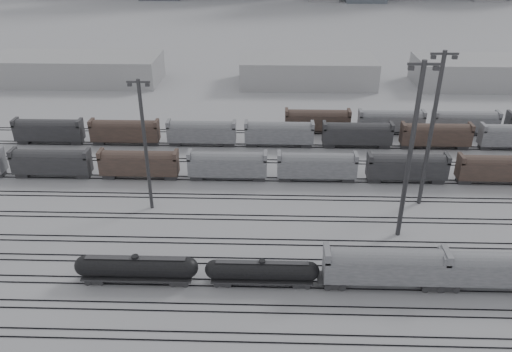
{
  "coord_description": "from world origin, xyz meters",
  "views": [
    {
      "loc": [
        -0.95,
        -53.15,
        44.8
      ],
      "look_at": [
        -3.37,
        25.66,
        4.0
      ],
      "focal_mm": 35.0,
      "sensor_mm": 36.0,
      "label": 1
    }
  ],
  "objects_px": {
    "tank_car_b": "(262,271)",
    "hopper_car_b": "(499,268)",
    "tank_car_a": "(136,267)",
    "hopper_car_a": "(385,265)",
    "light_mast_c": "(411,149)"
  },
  "relations": [
    {
      "from": "tank_car_b",
      "to": "light_mast_c",
      "type": "relative_size",
      "value": 0.56
    },
    {
      "from": "tank_car_a",
      "to": "tank_car_b",
      "type": "bearing_deg",
      "value": 0.0
    },
    {
      "from": "tank_car_a",
      "to": "tank_car_b",
      "type": "distance_m",
      "value": 17.16
    },
    {
      "from": "tank_car_b",
      "to": "hopper_car_a",
      "type": "bearing_deg",
      "value": -0.0
    },
    {
      "from": "tank_car_a",
      "to": "light_mast_c",
      "type": "height_order",
      "value": "light_mast_c"
    },
    {
      "from": "tank_car_a",
      "to": "hopper_car_a",
      "type": "distance_m",
      "value": 33.62
    },
    {
      "from": "hopper_car_a",
      "to": "light_mast_c",
      "type": "xyz_separation_m",
      "value": [
        4.96,
        12.84,
        11.21
      ]
    },
    {
      "from": "tank_car_a",
      "to": "hopper_car_b",
      "type": "bearing_deg",
      "value": 0.0
    },
    {
      "from": "hopper_car_a",
      "to": "light_mast_c",
      "type": "height_order",
      "value": "light_mast_c"
    },
    {
      "from": "light_mast_c",
      "to": "hopper_car_b",
      "type": "bearing_deg",
      "value": -51.94
    },
    {
      "from": "hopper_car_b",
      "to": "light_mast_c",
      "type": "bearing_deg",
      "value": 128.06
    },
    {
      "from": "tank_car_a",
      "to": "hopper_car_b",
      "type": "relative_size",
      "value": 1.07
    },
    {
      "from": "tank_car_b",
      "to": "hopper_car_b",
      "type": "bearing_deg",
      "value": 0.0
    },
    {
      "from": "tank_car_b",
      "to": "hopper_car_b",
      "type": "height_order",
      "value": "hopper_car_b"
    },
    {
      "from": "hopper_car_b",
      "to": "light_mast_c",
      "type": "height_order",
      "value": "light_mast_c"
    }
  ]
}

